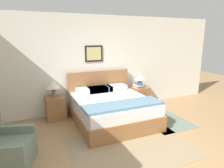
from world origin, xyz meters
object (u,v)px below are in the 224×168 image
object	(u,v)px
armchair	(6,150)
nightstand_by_door	(140,97)
nightstand_near_window	(56,108)
table_lamp_near_window	(53,85)
table_lamp_by_door	(140,77)
bed	(112,109)

from	to	relation	value
armchair	nightstand_by_door	distance (m)	3.84
armchair	nightstand_near_window	bearing A→B (deg)	164.47
nightstand_by_door	table_lamp_near_window	bearing A→B (deg)	179.50
nightstand_near_window	table_lamp_near_window	size ratio (longest dim) A/B	1.38
nightstand_near_window	table_lamp_by_door	bearing A→B (deg)	0.50
bed	armchair	size ratio (longest dim) A/B	2.05
bed	table_lamp_by_door	size ratio (longest dim) A/B	4.55
nightstand_near_window	table_lamp_by_door	size ratio (longest dim) A/B	1.38
nightstand_near_window	bed	bearing A→B (deg)	-30.06
armchair	table_lamp_near_window	bearing A→B (deg)	165.13
bed	table_lamp_near_window	size ratio (longest dim) A/B	4.55
armchair	table_lamp_by_door	size ratio (longest dim) A/B	2.22
nightstand_near_window	nightstand_by_door	distance (m)	2.46
nightstand_by_door	table_lamp_near_window	size ratio (longest dim) A/B	1.38
armchair	table_lamp_near_window	size ratio (longest dim) A/B	2.22
bed	table_lamp_near_window	xyz separation A→B (m)	(-1.24, 0.73, 0.55)
armchair	table_lamp_near_window	distance (m)	2.05
bed	nightstand_near_window	world-z (taller)	bed
table_lamp_near_window	table_lamp_by_door	distance (m)	2.48
table_lamp_by_door	nightstand_near_window	bearing A→B (deg)	-179.50
bed	nightstand_near_window	bearing A→B (deg)	149.94
armchair	table_lamp_by_door	distance (m)	3.90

